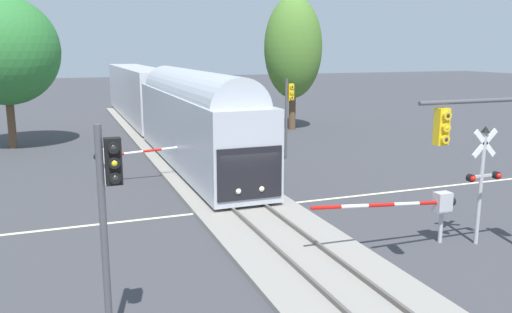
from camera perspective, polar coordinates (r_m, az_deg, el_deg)
The scene contains 11 objects.
ground_plane at distance 22.31m, azimuth -1.34°, elevation -5.64°, with size 220.00×220.00×0.00m, color #3D3D42.
road_centre_stripe at distance 22.31m, azimuth -1.34°, elevation -5.63°, with size 44.00×0.20×0.01m.
railway_track at distance 22.28m, azimuth -1.34°, elevation -5.41°, with size 4.40×80.00×0.32m.
commuter_train at distance 40.00m, azimuth -10.41°, elevation 5.92°, with size 3.04×42.87×5.16m.
crossing_gate_near at distance 18.83m, azimuth 18.19°, elevation -4.98°, with size 5.56×0.40×1.85m.
crossing_signal_mast at distance 19.24m, azimuth 23.35°, elevation -1.68°, with size 1.36×0.44×4.11m.
crossing_gate_far at distance 26.89m, azimuth -14.98°, elevation 0.06°, with size 5.28×0.40×1.80m.
traffic_signal_near_left at distance 11.62m, azimuth -15.65°, elevation -4.80°, with size 0.53×0.38×5.09m.
traffic_signal_far_side at distance 31.84m, azimuth 3.56°, elevation 5.54°, with size 0.53×0.38×4.86m.
oak_far_right at distance 43.67m, azimuth 4.04°, elevation 11.64°, with size 4.71×4.71×10.78m.
oak_behind_train at distance 38.77m, azimuth -25.59°, elevation 10.28°, with size 7.00×7.00×10.04m.
Camera 1 is at (-6.97, -20.14, 6.61)m, focal length 36.90 mm.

